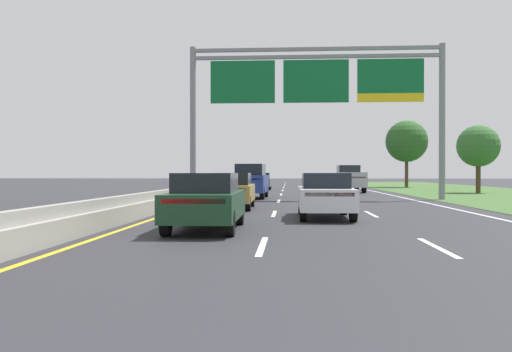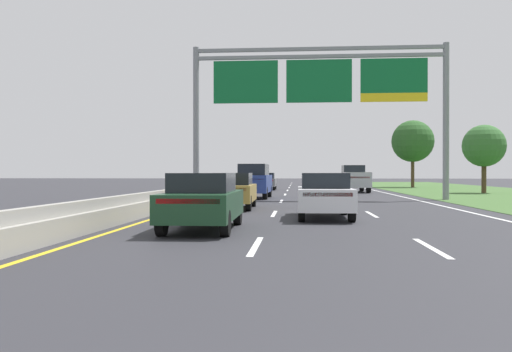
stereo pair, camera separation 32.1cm
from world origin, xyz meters
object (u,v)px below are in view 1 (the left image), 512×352
object	(u,v)px
overhead_sign_gantry	(316,89)
pickup_truck_silver	(350,179)
roadside_tree_far	(478,146)
roadside_tree_distant	(407,141)
car_darkgreen_left_lane_sedan	(206,200)
car_grey_left_lane_sedan	(261,181)
car_white_centre_lane_sedan	(325,194)
car_blue_left_lane_suv	(251,180)
car_gold_left_lane_sedan	(232,190)

from	to	relation	value
overhead_sign_gantry	pickup_truck_silver	world-z (taller)	overhead_sign_gantry
roadside_tree_far	roadside_tree_distant	bearing A→B (deg)	97.01
car_darkgreen_left_lane_sedan	roadside_tree_far	world-z (taller)	roadside_tree_far
pickup_truck_silver	car_grey_left_lane_sedan	world-z (taller)	pickup_truck_silver
pickup_truck_silver	roadside_tree_far	size ratio (longest dim) A/B	1.03
pickup_truck_silver	car_darkgreen_left_lane_sedan	world-z (taller)	pickup_truck_silver
pickup_truck_silver	roadside_tree_distant	world-z (taller)	roadside_tree_distant
overhead_sign_gantry	car_darkgreen_left_lane_sedan	size ratio (longest dim) A/B	3.41
car_white_centre_lane_sedan	roadside_tree_distant	distance (m)	41.39
pickup_truck_silver	car_blue_left_lane_suv	bearing A→B (deg)	144.93
car_grey_left_lane_sedan	car_darkgreen_left_lane_sedan	bearing A→B (deg)	-179.76
car_gold_left_lane_sedan	roadside_tree_far	xyz separation A→B (m)	(17.17, 19.00, 2.82)
overhead_sign_gantry	car_blue_left_lane_suv	world-z (taller)	overhead_sign_gantry
car_grey_left_lane_sedan	car_gold_left_lane_sedan	xyz separation A→B (m)	(0.09, -25.72, 0.00)
car_blue_left_lane_suv	roadside_tree_far	xyz separation A→B (m)	(17.03, 9.35, 2.54)
overhead_sign_gantry	car_blue_left_lane_suv	bearing A→B (deg)	161.93
car_gold_left_lane_sedan	pickup_truck_silver	bearing A→B (deg)	-20.80
overhead_sign_gantry	car_white_centre_lane_sedan	size ratio (longest dim) A/B	3.42
overhead_sign_gantry	car_grey_left_lane_sedan	distance (m)	18.74
car_darkgreen_left_lane_sedan	car_gold_left_lane_sedan	world-z (taller)	same
car_grey_left_lane_sedan	car_gold_left_lane_sedan	bearing A→B (deg)	179.90
car_blue_left_lane_suv	car_grey_left_lane_sedan	bearing A→B (deg)	2.33
overhead_sign_gantry	pickup_truck_silver	distance (m)	13.84
overhead_sign_gantry	roadside_tree_distant	bearing A→B (deg)	67.40
roadside_tree_distant	car_darkgreen_left_lane_sedan	bearing A→B (deg)	-108.90
pickup_truck_silver	car_white_centre_lane_sedan	size ratio (longest dim) A/B	1.24
car_darkgreen_left_lane_sedan	car_blue_left_lane_suv	world-z (taller)	car_blue_left_lane_suv
car_blue_left_lane_suv	car_darkgreen_left_lane_sedan	bearing A→B (deg)	-178.21
roadside_tree_far	roadside_tree_distant	size ratio (longest dim) A/B	0.73
overhead_sign_gantry	car_blue_left_lane_suv	distance (m)	6.82
overhead_sign_gantry	pickup_truck_silver	bearing A→B (deg)	74.63
car_grey_left_lane_sedan	roadside_tree_far	size ratio (longest dim) A/B	0.83
overhead_sign_gantry	car_darkgreen_left_lane_sedan	world-z (taller)	overhead_sign_gantry
car_white_centre_lane_sedan	roadside_tree_distant	bearing A→B (deg)	-15.97
car_gold_left_lane_sedan	roadside_tree_distant	world-z (taller)	roadside_tree_distant
car_grey_left_lane_sedan	car_blue_left_lane_suv	world-z (taller)	car_blue_left_lane_suv
overhead_sign_gantry	roadside_tree_distant	xyz separation A→B (m)	(11.11, 26.70, -1.56)
car_grey_left_lane_sedan	car_gold_left_lane_sedan	world-z (taller)	same
overhead_sign_gantry	car_gold_left_lane_sedan	bearing A→B (deg)	-116.02
roadside_tree_distant	pickup_truck_silver	bearing A→B (deg)	-118.20
car_grey_left_lane_sedan	car_gold_left_lane_sedan	distance (m)	25.72
car_grey_left_lane_sedan	roadside_tree_distant	size ratio (longest dim) A/B	0.61
roadside_tree_far	overhead_sign_gantry	bearing A→B (deg)	-140.91
car_grey_left_lane_sedan	car_white_centre_lane_sedan	world-z (taller)	same
pickup_truck_silver	car_white_centre_lane_sedan	bearing A→B (deg)	170.24
car_darkgreen_left_lane_sedan	car_white_centre_lane_sedan	xyz separation A→B (m)	(3.53, 4.15, 0.00)
car_darkgreen_left_lane_sedan	car_gold_left_lane_sedan	bearing A→B (deg)	0.88
overhead_sign_gantry	car_white_centre_lane_sedan	bearing A→B (deg)	-91.41
car_darkgreen_left_lane_sedan	car_white_centre_lane_sedan	distance (m)	5.45
car_blue_left_lane_suv	roadside_tree_distant	size ratio (longest dim) A/B	0.66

